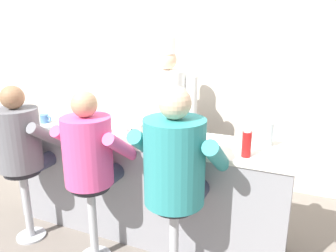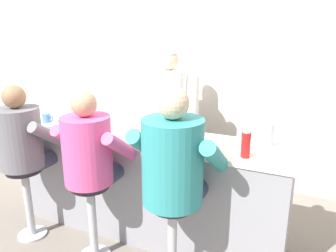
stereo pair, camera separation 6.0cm
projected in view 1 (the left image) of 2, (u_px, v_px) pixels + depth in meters
The scene contains 16 objects.
ground_plane at pixel (130, 247), 2.97m from camera, with size 20.00×20.00×0.00m, color slate.
wall_back at pixel (196, 74), 4.12m from camera, with size 10.00×0.06×2.70m.
diner_counter at pixel (143, 184), 3.08m from camera, with size 2.66×0.57×0.99m.
ketchup_bottle_red at pixel (247, 142), 2.40m from camera, with size 0.07×0.07×0.25m.
mustard_bottle_yellow at pixel (170, 132), 2.70m from camera, with size 0.06×0.06×0.21m.
hot_sauce_bottle_orange at pixel (157, 131), 2.79m from camera, with size 0.03×0.03×0.16m.
water_pitcher_clear at pixel (266, 134), 2.65m from camera, with size 0.13×0.12×0.19m.
breakfast_plate at pixel (98, 130), 3.03m from camera, with size 0.26×0.26×0.05m.
cereal_bowl at pixel (68, 123), 3.21m from camera, with size 0.16×0.16×0.05m.
coffee_mug_white at pixel (125, 130), 2.94m from camera, with size 0.13×0.09×0.08m.
coffee_mug_blue at pixel (45, 119), 3.30m from camera, with size 0.13×0.09×0.09m.
napkin_dispenser_chrome at pixel (136, 131), 2.84m from camera, with size 0.11×0.07×0.12m.
diner_seated_grey at pixel (22, 143), 2.88m from camera, with size 0.58×0.57×1.45m.
diner_seated_pink at pixel (91, 155), 2.60m from camera, with size 0.59×0.58×1.46m.
diner_seated_teal at pixel (176, 165), 2.31m from camera, with size 0.66×0.65×1.54m.
cook_in_whites_near at pixel (167, 112), 3.71m from camera, with size 0.71×0.45×1.81m.
Camera 1 is at (1.33, -2.19, 1.90)m, focal length 35.00 mm.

